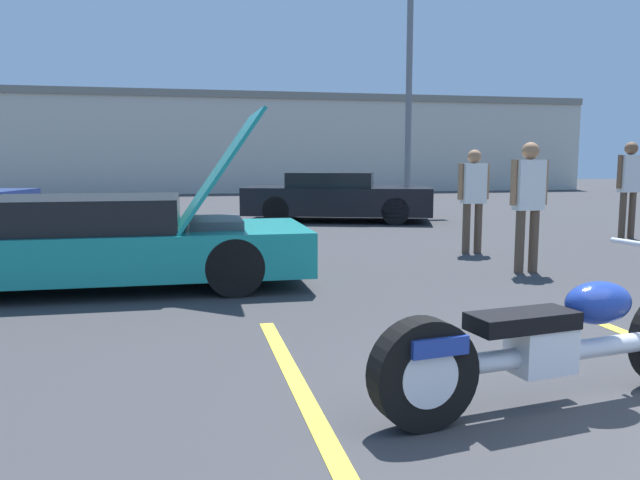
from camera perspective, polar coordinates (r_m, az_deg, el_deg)
parking_stripe_foreground at (r=3.43m, az=0.56°, el=-17.77°), size 0.12×4.79×0.01m
far_building at (r=29.55m, az=-6.63°, el=9.01°), size 32.00×4.20×4.40m
light_pole at (r=18.95m, az=8.41°, el=16.15°), size 1.21×0.28×8.00m
motorcycle at (r=4.00m, az=20.93°, el=-8.83°), size 2.46×0.71×0.94m
show_car_hood_open at (r=7.56m, az=-19.11°, el=-0.12°), size 4.69×1.88×2.02m
parked_car_right_row at (r=14.96m, az=1.57°, el=3.94°), size 4.75×3.20×1.16m
spectator_near_motorcycle at (r=10.02m, az=13.84°, el=4.25°), size 0.52×0.21×1.61m
spectator_by_show_car at (r=12.86m, az=26.43°, el=4.84°), size 0.52×0.23×1.78m
spectator_midground at (r=8.46m, az=18.54°, el=3.85°), size 0.52×0.22×1.68m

